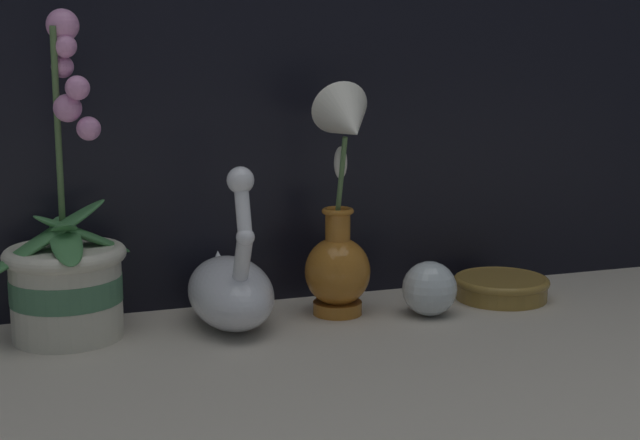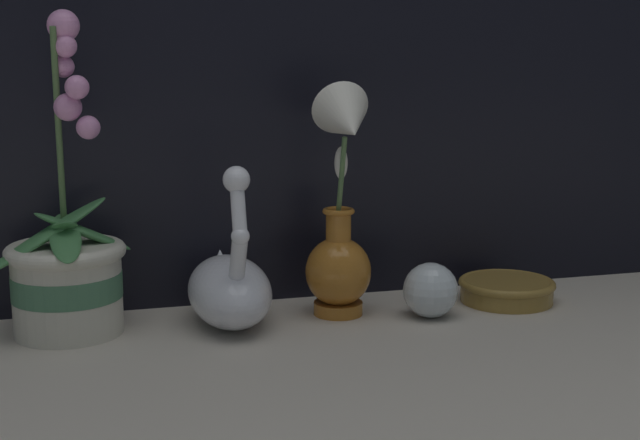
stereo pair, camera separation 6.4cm
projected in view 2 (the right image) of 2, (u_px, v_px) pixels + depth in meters
ground_plane at (335, 342)px, 1.12m from camera, size 2.80×2.80×0.00m
orchid_potted_plant at (67, 269)px, 1.14m from camera, size 0.20×0.18×0.41m
swan_figurine at (229, 286)px, 1.18m from camera, size 0.11×0.20×0.22m
blue_vase at (341, 224)px, 1.20m from camera, size 0.09×0.13×0.32m
glass_sphere at (431, 290)px, 1.22m from camera, size 0.08×0.08×0.08m
amber_dish at (507, 289)px, 1.30m from camera, size 0.14×0.14×0.03m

